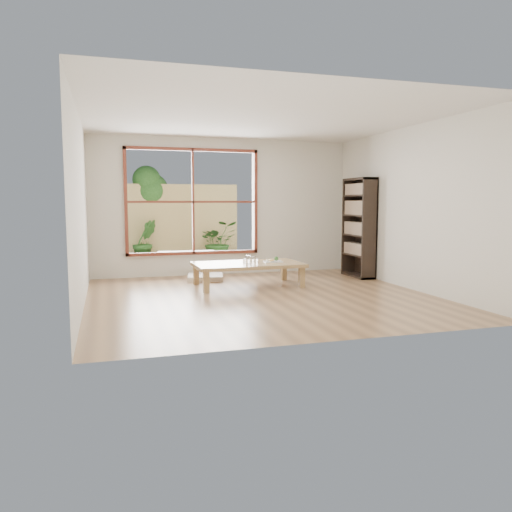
% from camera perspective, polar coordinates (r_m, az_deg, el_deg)
% --- Properties ---
extents(ground, '(5.00, 5.00, 0.00)m').
position_cam_1_polar(ground, '(7.45, 0.61, -4.64)').
color(ground, '#A37B51').
rests_on(ground, ground).
extents(low_table, '(1.79, 1.03, 0.39)m').
position_cam_1_polar(low_table, '(8.31, -0.93, -1.11)').
color(low_table, tan).
rests_on(low_table, ground).
extents(floor_cushion, '(0.73, 0.73, 0.09)m').
position_cam_1_polar(floor_cushion, '(9.06, -5.81, -2.43)').
color(floor_cushion, beige).
rests_on(floor_cushion, ground).
extents(bookshelf, '(0.29, 0.83, 1.84)m').
position_cam_1_polar(bookshelf, '(9.50, 11.68, 3.18)').
color(bookshelf, black).
rests_on(bookshelf, ground).
extents(glass_tall, '(0.08, 0.08, 0.14)m').
position_cam_1_polar(glass_tall, '(8.17, -0.93, -0.42)').
color(glass_tall, silver).
rests_on(glass_tall, low_table).
extents(glass_mid, '(0.06, 0.06, 0.09)m').
position_cam_1_polar(glass_mid, '(8.45, -0.01, -0.36)').
color(glass_mid, silver).
rests_on(glass_mid, low_table).
extents(glass_short, '(0.07, 0.07, 0.09)m').
position_cam_1_polar(glass_short, '(8.48, -0.46, -0.36)').
color(glass_short, silver).
rests_on(glass_short, low_table).
extents(glass_small, '(0.06, 0.06, 0.07)m').
position_cam_1_polar(glass_small, '(8.29, -1.30, -0.57)').
color(glass_small, silver).
rests_on(glass_small, low_table).
extents(food_tray, '(0.30, 0.22, 0.09)m').
position_cam_1_polar(food_tray, '(8.42, 2.03, -0.55)').
color(food_tray, white).
rests_on(food_tray, low_table).
extents(deck, '(2.80, 2.00, 0.05)m').
position_cam_1_polar(deck, '(10.75, -8.11, -1.33)').
color(deck, '#322D24').
rests_on(deck, ground).
extents(garden_bench, '(1.18, 0.43, 0.37)m').
position_cam_1_polar(garden_bench, '(10.33, -7.97, 0.22)').
color(garden_bench, black).
rests_on(garden_bench, deck).
extents(bamboo_fence, '(2.80, 0.06, 1.80)m').
position_cam_1_polar(bamboo_fence, '(11.66, -8.92, 3.69)').
color(bamboo_fence, '#D8BE6E').
rests_on(bamboo_fence, ground).
extents(shrub_right, '(0.91, 0.80, 0.94)m').
position_cam_1_polar(shrub_right, '(11.39, -4.32, 1.65)').
color(shrub_right, '#316625').
rests_on(shrub_right, deck).
extents(shrub_left, '(0.64, 0.57, 0.98)m').
position_cam_1_polar(shrub_left, '(11.31, -12.58, 1.59)').
color(shrub_left, '#316625').
rests_on(shrub_left, deck).
extents(garden_tree, '(1.04, 0.85, 2.22)m').
position_cam_1_polar(garden_tree, '(11.88, -12.44, 7.16)').
color(garden_tree, '#4C3D2D').
rests_on(garden_tree, ground).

